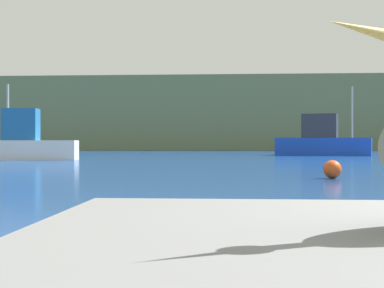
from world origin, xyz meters
name	(u,v)px	position (x,y,z in m)	size (l,w,h in m)	color
hillside_backdrop	(255,114)	(0.00, 63.41, 3.96)	(140.00, 10.24, 7.93)	#6B7A51
fishing_boat_white	(29,141)	(-13.44, 28.15, 1.01)	(4.77, 1.91, 4.11)	white
fishing_boat_blue	(322,140)	(3.84, 38.87, 1.06)	(6.80, 3.56, 4.78)	blue
mooring_buoy	(332,169)	(0.39, 13.38, 0.26)	(0.51, 0.51, 0.51)	#E54C19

